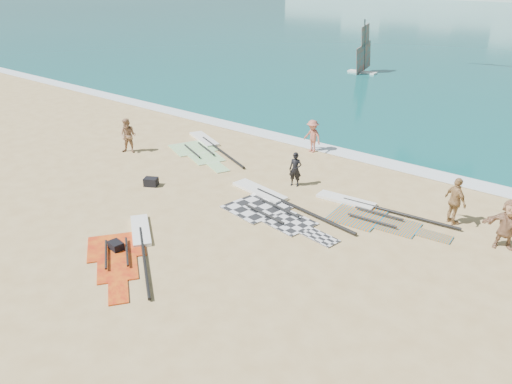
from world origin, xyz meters
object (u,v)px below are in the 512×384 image
Objects in this scene: gear_bag_far at (116,246)px; beachgoer_back at (455,201)px; beachgoer_mid at (312,136)px; rig_grey at (272,205)px; rig_orange at (368,212)px; person_wetsuit at (295,169)px; rig_green at (204,147)px; beachgoer_left at (128,136)px; beachgoer_right at (507,224)px; gear_bag_near at (151,182)px; rig_red at (129,247)px.

beachgoer_back reaches higher than gear_bag_far.
beachgoer_back reaches higher than beachgoer_mid.
beachgoer_back reaches higher than rig_grey.
rig_grey is 3.78m from rig_orange.
rig_green is at bearing 152.99° from person_wetsuit.
rig_grey is 12.54× the size of gear_bag_far.
beachgoer_left is 1.01× the size of beachgoer_right.
beachgoer_right reaches higher than rig_grey.
beachgoer_back is (2.83, 1.20, 0.86)m from rig_orange.
rig_green is at bearing 108.20° from gear_bag_near.
person_wetsuit reaches higher than rig_red.
person_wetsuit is at bearing 79.10° from gear_bag_far.
rig_orange is 4.89m from beachgoer_right.
rig_red is at bearing -98.12° from rig_grey.
gear_bag_far is at bearing 80.97° from beachgoer_back.
beachgoer_mid is at bearing 10.17° from beachgoer_left.
rig_green is 5.27m from gear_bag_near.
rig_orange is 3.40× the size of beachgoer_mid.
beachgoer_back is (13.13, -0.29, 0.86)m from rig_green.
rig_green is at bearing 31.81° from beachgoer_back.
rig_green reaches higher than rig_orange.
person_wetsuit is at bearing 157.03° from beachgoer_right.
beachgoer_left is at bearing -178.59° from rig_orange.
beachgoer_mid is (-0.23, 12.46, 0.69)m from gear_bag_far.
beachgoer_back reaches higher than beachgoer_right.
rig_red is 9.93m from beachgoer_left.
rig_grey is 6.90m from beachgoer_back.
beachgoer_right is at bearing -9.56° from beachgoer_mid.
gear_bag_far is (-2.05, -6.00, 0.10)m from rig_grey.
person_wetsuit reaches higher than gear_bag_near.
gear_bag_near is (-8.65, -3.51, 0.13)m from rig_orange.
gear_bag_far is at bearing -99.33° from rig_grey.
beachgoer_left is (-7.75, 6.15, 0.84)m from rig_red.
rig_orange is at bearing 162.67° from beachgoer_right.
person_wetsuit is (4.90, 3.95, 0.58)m from gear_bag_near.
rig_orange is 3.84m from person_wetsuit.
beachgoer_left reaches higher than rig_orange.
beachgoer_right is at bearing -23.12° from beachgoer_left.
beachgoer_back is at bearing 137.33° from beachgoer_right.
beachgoer_mid reaches higher than rig_green.
person_wetsuit is 9.27m from beachgoer_left.
beachgoer_left is at bearing 173.31° from person_wetsuit.
rig_grey is 3.61× the size of beachgoer_left.
beachgoer_mid is (-5.57, 4.61, 0.80)m from rig_orange.
beachgoer_mid reaches higher than rig_grey.
rig_grey is at bearing -96.57° from person_wetsuit.
rig_grey is 5.61m from gear_bag_near.
rig_green is at bearing 117.90° from gear_bag_far.
rig_red is (-5.10, -7.51, -0.00)m from rig_orange.
beachgoer_back is at bearing -10.10° from beachgoer_mid.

